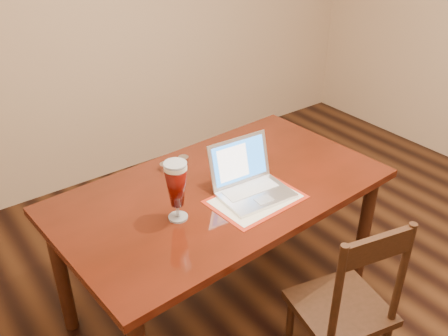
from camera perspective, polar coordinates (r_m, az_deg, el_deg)
ground at (r=3.15m, az=15.86°, el=-17.25°), size 5.00×5.00×0.00m
room_shell at (r=2.24m, az=22.34°, el=15.14°), size 4.51×5.01×2.71m
dining_table at (r=2.71m, az=-0.33°, el=-3.98°), size 1.82×1.09×1.14m
dining_chair at (r=2.56m, az=13.71°, el=-15.25°), size 0.51×0.49×1.01m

